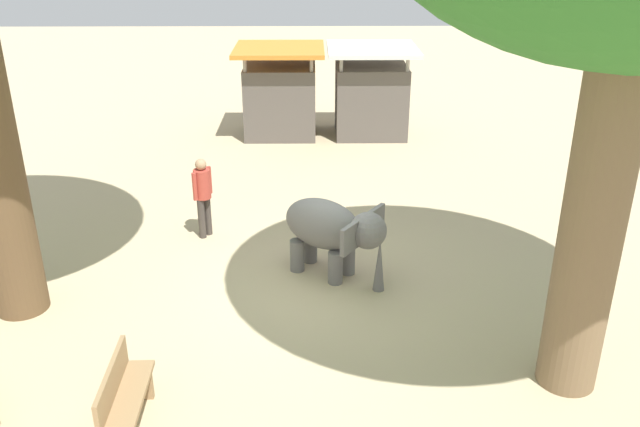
# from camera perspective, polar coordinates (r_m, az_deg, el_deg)

# --- Properties ---
(ground_plane) EXTENTS (60.00, 60.00, 0.00)m
(ground_plane) POSITION_cam_1_polar(r_m,az_deg,el_deg) (11.64, -0.10, -6.07)
(ground_plane) COLOR tan
(elephant) EXTENTS (1.91, 1.77, 1.39)m
(elephant) POSITION_cam_1_polar(r_m,az_deg,el_deg) (11.55, 1.07, -1.38)
(elephant) COLOR slate
(elephant) RESTS_ON ground_plane
(person_handler) EXTENTS (0.32, 0.44, 1.62)m
(person_handler) POSITION_cam_1_polar(r_m,az_deg,el_deg) (13.18, -9.97, 1.84)
(person_handler) COLOR #3F3833
(person_handler) RESTS_ON ground_plane
(wooden_bench) EXTENTS (0.44, 1.41, 0.88)m
(wooden_bench) POSITION_cam_1_polar(r_m,az_deg,el_deg) (8.81, -16.50, -14.67)
(wooden_bench) COLOR #9E7A51
(wooden_bench) RESTS_ON ground_plane
(market_stall_orange) EXTENTS (2.50, 2.50, 2.52)m
(market_stall_orange) POSITION_cam_1_polar(r_m,az_deg,el_deg) (19.45, -3.41, 9.98)
(market_stall_orange) COLOR #59514C
(market_stall_orange) RESTS_ON ground_plane
(market_stall_white) EXTENTS (2.50, 2.50, 2.52)m
(market_stall_white) POSITION_cam_1_polar(r_m,az_deg,el_deg) (19.51, 4.36, 9.99)
(market_stall_white) COLOR #59514C
(market_stall_white) RESTS_ON ground_plane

